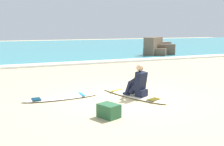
{
  "coord_description": "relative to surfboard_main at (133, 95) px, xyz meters",
  "views": [
    {
      "loc": [
        -3.44,
        -7.09,
        2.07
      ],
      "look_at": [
        0.17,
        1.29,
        0.55
      ],
      "focal_mm": 43.85,
      "sensor_mm": 36.0,
      "label": 1
    }
  ],
  "objects": [
    {
      "name": "surfboard_main",
      "position": [
        0.0,
        0.0,
        0.0
      ],
      "size": [
        1.32,
        2.59,
        0.08
      ],
      "color": "#EFE5C6",
      "rests_on": "ground"
    },
    {
      "name": "ground_plane",
      "position": [
        -0.33,
        -0.09,
        -0.04
      ],
      "size": [
        80.0,
        80.0,
        0.0
      ],
      "primitive_type": "plane",
      "color": "#CCB584"
    },
    {
      "name": "rock_outcrop_distant",
      "position": [
        7.44,
        10.22,
        0.47
      ],
      "size": [
        2.71,
        2.79,
        1.37
      ],
      "color": "brown",
      "rests_on": "ground"
    },
    {
      "name": "beach_bag",
      "position": [
        -1.42,
        -1.53,
        0.12
      ],
      "size": [
        0.51,
        0.58,
        0.32
      ],
      "primitive_type": "cube",
      "rotation": [
        0.0,
        0.0,
        0.38
      ],
      "color": "#285B38",
      "rests_on": "ground"
    },
    {
      "name": "surfer_seated",
      "position": [
        0.06,
        -0.23,
        0.4
      ],
      "size": [
        0.61,
        0.77,
        0.95
      ],
      "color": "black",
      "rests_on": "surfboard_main"
    },
    {
      "name": "surfboard_spare_near",
      "position": [
        -2.06,
        0.59,
        0.0
      ],
      "size": [
        2.28,
        0.6,
        0.08
      ],
      "color": "white",
      "rests_on": "ground"
    },
    {
      "name": "sea",
      "position": [
        -0.33,
        21.61,
        0.01
      ],
      "size": [
        80.0,
        28.0,
        0.1
      ],
      "primitive_type": "cube",
      "color": "teal",
      "rests_on": "ground"
    },
    {
      "name": "breaking_foam",
      "position": [
        -0.33,
        7.91,
        0.02
      ],
      "size": [
        80.0,
        0.9,
        0.11
      ],
      "primitive_type": "cube",
      "color": "white",
      "rests_on": "ground"
    }
  ]
}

